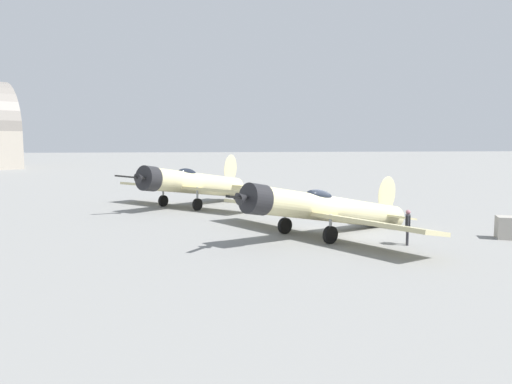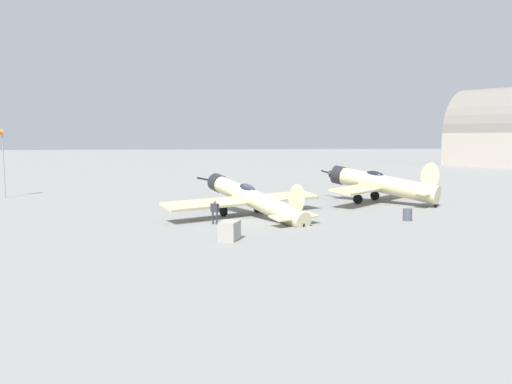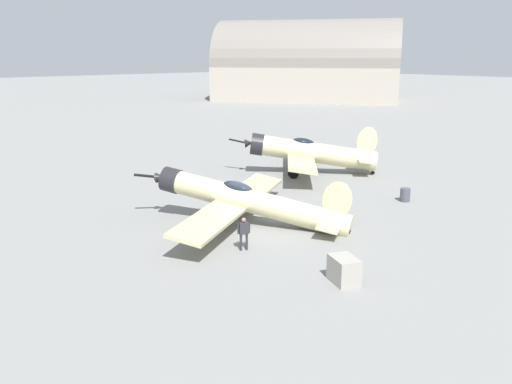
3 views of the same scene
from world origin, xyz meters
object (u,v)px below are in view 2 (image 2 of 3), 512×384
airplane_mid_apron (379,184)px  fuel_drum (407,215)px  ground_crew_mechanic (215,210)px  equipment_crate (229,231)px  airplane_foreground (251,199)px

airplane_mid_apron → fuel_drum: (1.50, 9.40, -1.24)m
airplane_mid_apron → ground_crew_mechanic: bearing=77.6°
airplane_mid_apron → equipment_crate: bearing=91.6°
airplane_foreground → equipment_crate: size_ratio=7.75×
airplane_foreground → airplane_mid_apron: (-11.73, -6.24, 0.36)m
airplane_foreground → airplane_mid_apron: size_ratio=1.23×
airplane_mid_apron → equipment_crate: airplane_mid_apron is taller
fuel_drum → equipment_crate: bearing=22.6°
ground_crew_mechanic → fuel_drum: 12.98m
equipment_crate → fuel_drum: (-12.45, -5.20, -0.11)m
airplane_mid_apron → fuel_drum: 9.60m
airplane_foreground → equipment_crate: 8.68m
airplane_foreground → fuel_drum: 10.74m
airplane_mid_apron → ground_crew_mechanic: 17.14m
airplane_foreground → fuel_drum: (-10.23, 3.16, -0.88)m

